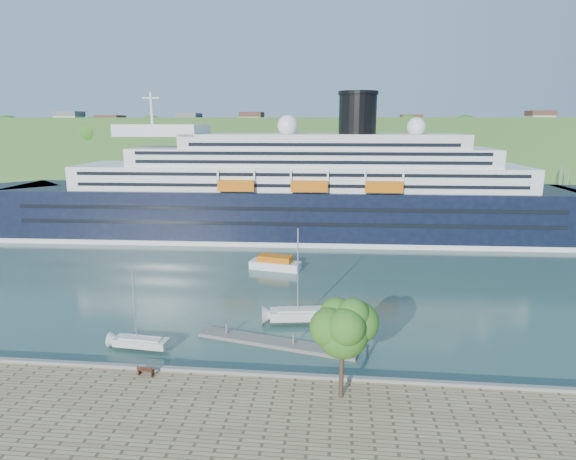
# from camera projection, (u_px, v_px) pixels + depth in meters

# --- Properties ---
(ground) EXTENTS (400.00, 400.00, 0.00)m
(ground) POSITION_uv_depth(u_px,v_px,m) (210.00, 381.00, 42.60)
(ground) COLOR #294A43
(ground) RESTS_ON ground
(far_hillside) EXTENTS (400.00, 50.00, 24.00)m
(far_hillside) POSITION_uv_depth(u_px,v_px,m) (310.00, 151.00, 180.70)
(far_hillside) COLOR #316026
(far_hillside) RESTS_ON ground
(quay_coping) EXTENTS (220.00, 0.50, 0.30)m
(quay_coping) POSITION_uv_depth(u_px,v_px,m) (209.00, 371.00, 42.15)
(quay_coping) COLOR slate
(quay_coping) RESTS_ON promenade
(cruise_ship) EXTENTS (126.36, 22.91, 28.24)m
(cruise_ship) POSITION_uv_depth(u_px,v_px,m) (288.00, 166.00, 93.73)
(cruise_ship) COLOR black
(cruise_ship) RESTS_ON ground
(park_bench) EXTENTS (1.60, 0.85, 0.98)m
(park_bench) POSITION_uv_depth(u_px,v_px,m) (146.00, 370.00, 41.65)
(park_bench) COLOR #3E2111
(park_bench) RESTS_ON promenade
(promenade_tree) EXTENTS (5.47, 5.47, 9.06)m
(promenade_tree) POSITION_uv_depth(u_px,v_px,m) (342.00, 345.00, 37.44)
(promenade_tree) COLOR #2E641A
(promenade_tree) RESTS_ON promenade
(floating_pontoon) EXTENTS (17.02, 5.96, 0.38)m
(floating_pontoon) POSITION_uv_depth(u_px,v_px,m) (276.00, 343.00, 49.67)
(floating_pontoon) COLOR gray
(floating_pontoon) RESTS_ON ground
(sailboat_white_near) EXTENTS (6.25, 2.24, 7.91)m
(sailboat_white_near) POSITION_uv_depth(u_px,v_px,m) (139.00, 313.00, 47.70)
(sailboat_white_near) COLOR silver
(sailboat_white_near) RESTS_ON ground
(sailboat_white_far) EXTENTS (8.46, 3.52, 10.60)m
(sailboat_white_far) POSITION_uv_depth(u_px,v_px,m) (303.00, 279.00, 53.83)
(sailboat_white_far) COLOR silver
(sailboat_white_far) RESTS_ON ground
(tender_launch) EXTENTS (8.32, 4.26, 2.19)m
(tender_launch) POSITION_uv_depth(u_px,v_px,m) (275.00, 262.00, 74.98)
(tender_launch) COLOR #CB5F0B
(tender_launch) RESTS_ON ground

